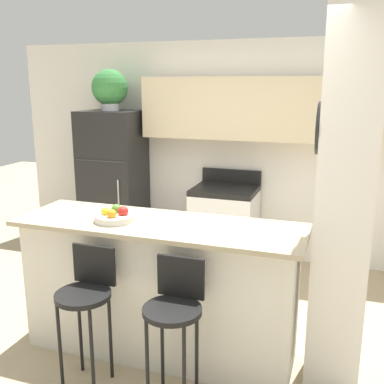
# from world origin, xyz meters

# --- Properties ---
(ground_plane) EXTENTS (14.00, 14.00, 0.00)m
(ground_plane) POSITION_xyz_m (0.00, 0.00, 0.00)
(ground_plane) COLOR tan
(wall_back) EXTENTS (5.60, 0.38, 2.55)m
(wall_back) POSITION_xyz_m (0.13, 2.18, 1.49)
(wall_back) COLOR white
(wall_back) RESTS_ON ground_plane
(pillar_right) EXTENTS (0.38, 0.34, 2.55)m
(pillar_right) POSITION_xyz_m (1.29, 0.08, 1.28)
(pillar_right) COLOR white
(pillar_right) RESTS_ON ground_plane
(counter_bar) EXTENTS (2.17, 0.69, 1.06)m
(counter_bar) POSITION_xyz_m (0.00, 0.00, 0.53)
(counter_bar) COLOR silver
(counter_bar) RESTS_ON ground_plane
(refrigerator) EXTENTS (0.71, 0.62, 1.75)m
(refrigerator) POSITION_xyz_m (-1.41, 1.90, 0.87)
(refrigerator) COLOR black
(refrigerator) RESTS_ON ground_plane
(stove_range) EXTENTS (0.71, 0.63, 1.07)m
(stove_range) POSITION_xyz_m (0.02, 1.90, 0.46)
(stove_range) COLOR white
(stove_range) RESTS_ON ground_plane
(bar_stool_left) EXTENTS (0.38, 0.38, 0.98)m
(bar_stool_left) POSITION_xyz_m (-0.32, -0.51, 0.66)
(bar_stool_left) COLOR black
(bar_stool_left) RESTS_ON ground_plane
(bar_stool_right) EXTENTS (0.38, 0.38, 0.98)m
(bar_stool_right) POSITION_xyz_m (0.32, -0.51, 0.66)
(bar_stool_right) COLOR black
(bar_stool_right) RESTS_ON ground_plane
(potted_plant_on_fridge) EXTENTS (0.43, 0.43, 0.48)m
(potted_plant_on_fridge) POSITION_xyz_m (-1.41, 1.90, 2.01)
(potted_plant_on_fridge) COLOR silver
(potted_plant_on_fridge) RESTS_ON refrigerator
(fruit_bowl) EXTENTS (0.30, 0.30, 0.12)m
(fruit_bowl) POSITION_xyz_m (-0.32, -0.07, 1.10)
(fruit_bowl) COLOR silver
(fruit_bowl) RESTS_ON counter_bar
(trash_bin) EXTENTS (0.28, 0.28, 0.38)m
(trash_bin) POSITION_xyz_m (-0.83, 1.70, 0.19)
(trash_bin) COLOR #59595B
(trash_bin) RESTS_ON ground_plane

